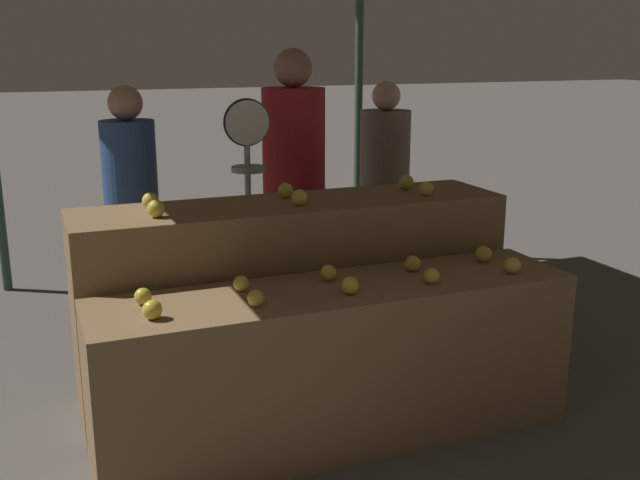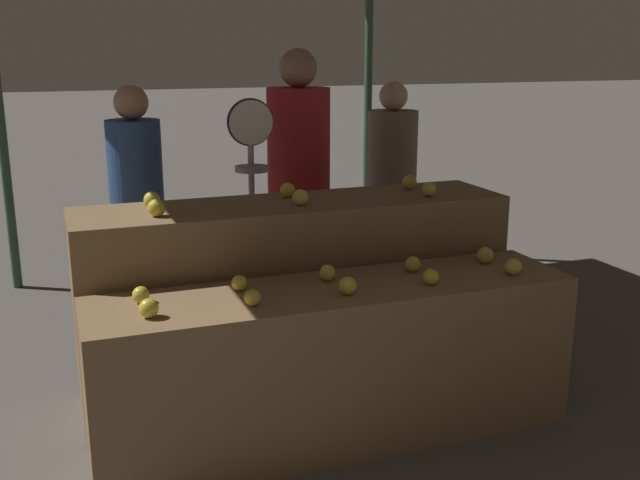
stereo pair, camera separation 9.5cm
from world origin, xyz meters
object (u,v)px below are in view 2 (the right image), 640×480
object	(u,v)px
person_vendor_at_scale	(299,173)
person_customer_right	(137,195)
produce_scale	(252,172)
person_customer_left	(392,175)

from	to	relation	value
person_vendor_at_scale	person_customer_right	world-z (taller)	person_vendor_at_scale
produce_scale	person_customer_right	world-z (taller)	person_customer_right
produce_scale	person_customer_left	distance (m)	1.51
person_vendor_at_scale	person_customer_left	distance (m)	1.01
produce_scale	person_vendor_at_scale	size ratio (longest dim) A/B	0.85
person_vendor_at_scale	person_customer_right	bearing A→B (deg)	-39.80
person_customer_right	person_vendor_at_scale	bearing A→B (deg)	169.93
person_vendor_at_scale	person_customer_left	bearing A→B (deg)	-177.96
person_vendor_at_scale	person_customer_left	world-z (taller)	person_vendor_at_scale
produce_scale	person_vendor_at_scale	world-z (taller)	person_vendor_at_scale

